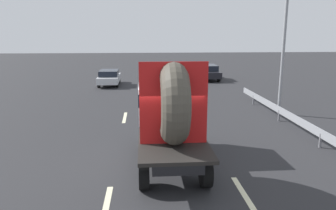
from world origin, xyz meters
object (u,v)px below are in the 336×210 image
(distant_sedan, at_px, (109,77))
(traffic_light, at_px, (285,30))
(flatbed_truck, at_px, (170,112))
(oncoming_car, at_px, (208,72))

(distant_sedan, bearing_deg, traffic_light, -46.71)
(flatbed_truck, xyz_separation_m, oncoming_car, (5.02, 19.00, -1.00))
(flatbed_truck, distance_m, distant_sedan, 16.81)
(distant_sedan, relative_size, oncoming_car, 0.93)
(distant_sedan, height_order, oncoming_car, oncoming_car)
(distant_sedan, xyz_separation_m, oncoming_car, (8.61, 2.61, 0.05))
(distant_sedan, distance_m, traffic_light, 14.82)
(flatbed_truck, bearing_deg, distant_sedan, 102.37)
(traffic_light, height_order, oncoming_car, traffic_light)
(oncoming_car, bearing_deg, traffic_light, -84.61)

